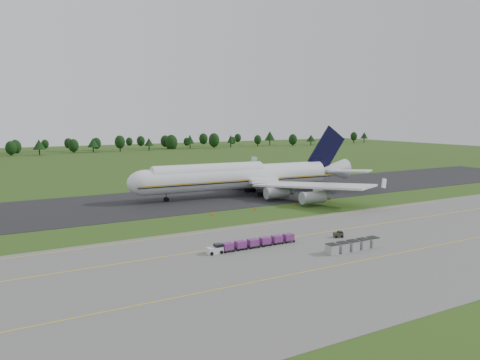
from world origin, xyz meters
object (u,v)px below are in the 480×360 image
aircraft (243,176)px  utility_cart (338,235)px  uld_row (353,245)px  edge_markers (275,207)px  baggage_train (251,243)px

aircraft → utility_cart: size_ratio=36.46×
uld_row → edge_markers: (9.46, 39.54, -0.69)m
baggage_train → edge_markers: bearing=50.1°
utility_cart → uld_row: uld_row is taller
aircraft → edge_markers: aircraft is taller
aircraft → edge_markers: size_ratio=2.00×
aircraft → baggage_train: 57.34m
uld_row → edge_markers: 40.66m
utility_cart → uld_row: 9.03m
baggage_train → edge_markers: baggage_train is taller
uld_row → edge_markers: size_ratio=0.31×
aircraft → uld_row: 61.89m
uld_row → edge_markers: bearing=76.5°
utility_cart → edge_markers: size_ratio=0.05×
baggage_train → uld_row: bearing=-33.9°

